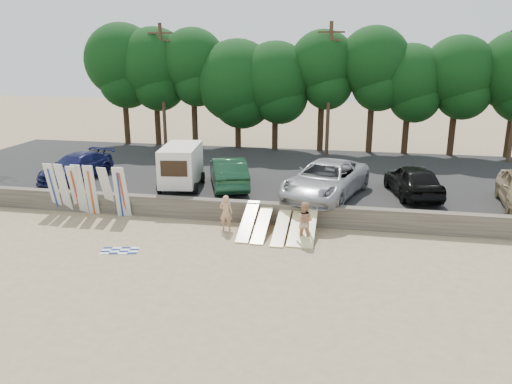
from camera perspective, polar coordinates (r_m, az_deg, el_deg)
ground at (r=20.92m, az=-0.03°, el=-6.23°), size 120.00×120.00×0.00m
seawall at (r=23.52m, az=1.37°, el=-2.37°), size 44.00×0.50×1.00m
parking_lot at (r=30.69m, az=3.71°, el=1.72°), size 44.00×14.50×0.70m
treeline at (r=36.92m, az=3.60°, el=13.72°), size 33.58×6.12×9.19m
utility_poles at (r=35.14m, az=8.35°, el=11.80°), size 25.80×0.26×9.00m
box_trailer at (r=26.97m, az=-8.55°, el=3.13°), size 2.45×3.81×2.29m
car_0 at (r=30.38m, az=-19.85°, el=2.72°), size 2.94×5.30×1.45m
car_1 at (r=26.95m, az=-3.17°, el=2.27°), size 3.32×5.27×1.64m
car_2 at (r=25.32m, az=7.96°, el=1.40°), size 4.72×7.04×1.79m
car_3 at (r=26.48m, az=17.51°, el=1.31°), size 2.92×5.19×1.67m
surfboard_upright_0 at (r=26.85m, az=-22.17°, el=0.49°), size 0.53×0.62×2.56m
surfboard_upright_1 at (r=26.52m, az=-21.13°, el=0.42°), size 0.57×0.65×2.56m
surfboard_upright_2 at (r=26.18m, az=-19.92°, el=0.30°), size 0.61×0.86×2.51m
surfboard_upright_3 at (r=26.04m, az=-19.48°, el=0.32°), size 0.52×0.57×2.57m
surfboard_upright_4 at (r=25.66m, az=-18.33°, el=0.20°), size 0.58×0.59×2.57m
surfboard_upright_5 at (r=25.45m, az=-16.65°, el=0.15°), size 0.57×0.85×2.51m
surfboard_upright_6 at (r=24.91m, az=-15.30°, el=-0.01°), size 0.58×0.60×2.57m
surfboard_upright_7 at (r=24.88m, az=-14.99°, el=-0.02°), size 0.51×0.61×2.55m
surfboard_low_0 at (r=22.31m, az=-0.92°, el=-3.33°), size 0.56×2.86×1.06m
surfboard_low_1 at (r=22.18m, az=0.73°, el=-3.63°), size 0.56×2.90×0.92m
surfboard_low_2 at (r=21.96m, az=2.92°, el=-4.01°), size 0.56×2.92×0.81m
surfboard_low_3 at (r=22.01m, az=4.66°, el=-3.97°), size 0.56×2.92×0.83m
surfboard_low_4 at (r=21.84m, az=6.13°, el=-3.75°), size 0.56×2.83×1.13m
beachgoer_a at (r=22.54m, az=-3.45°, el=-2.37°), size 0.61×0.41×1.64m
beachgoer_b at (r=21.24m, az=5.48°, el=-3.40°), size 0.91×0.74×1.77m
cooler at (r=22.65m, az=6.00°, el=-4.11°), size 0.47×0.42×0.32m
gear_bag at (r=22.93m, az=0.78°, el=-3.90°), size 0.35×0.31×0.22m
beach_towel at (r=21.23m, az=-15.31°, el=-6.48°), size 1.78×1.78×0.00m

